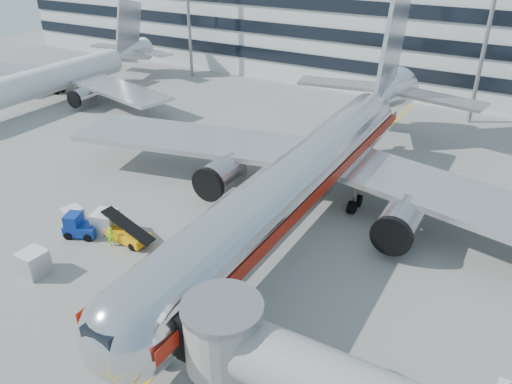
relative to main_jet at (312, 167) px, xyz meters
The scene contains 11 objects.
ground 12.46m from the main_jet, 90.00° to the right, with size 180.00×180.00×0.00m, color gray.
lead_in_line 4.57m from the main_jet, 90.00° to the right, with size 0.25×70.00×0.01m, color yellow.
main_jet is the anchor object (origin of this frame).
terminal 46.36m from the main_jet, 90.00° to the left, with size 150.00×24.25×15.60m.
second_jet 45.17m from the main_jet, 165.80° to the left, with size 38.21×36.52×12.04m.
belt_loader 16.05m from the main_jet, 134.00° to the right, with size 4.75×1.94×2.25m.
baggage_tug 19.35m from the main_jet, 138.57° to the right, with size 2.91×2.35×1.92m.
cargo_container_left 20.09m from the main_jet, 143.77° to the right, with size 1.75×1.75×1.53m.
cargo_container_right 17.31m from the main_jet, 138.63° to the right, with size 2.20×2.20×1.89m.
cargo_container_front 22.33m from the main_jet, 126.86° to the right, with size 1.80×1.80×1.82m.
ramp_worker 16.94m from the main_jet, 131.77° to the right, with size 0.58×0.38×1.60m, color #B0FF1A.
Camera 1 is at (14.61, -22.78, 21.95)m, focal length 35.00 mm.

